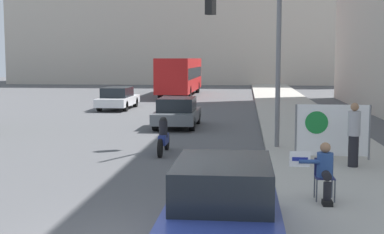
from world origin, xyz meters
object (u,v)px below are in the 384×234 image
at_px(parked_car_curbside, 223,204).
at_px(car_on_road_nearest, 177,112).
at_px(protest_banner, 332,130).
at_px(city_bus_on_road, 180,74).
at_px(traffic_light_pole, 252,34).
at_px(motorcycle_on_road, 163,138).
at_px(seated_protester, 324,170).
at_px(jogger_on_sidewalk, 354,134).
at_px(car_on_road_midblock, 118,98).

xyz_separation_m(parked_car_curbside, car_on_road_nearest, (-2.78, 15.63, -0.05)).
bearing_deg(protest_banner, city_bus_on_road, 105.47).
xyz_separation_m(protest_banner, parked_car_curbside, (-2.91, -7.36, -0.29)).
distance_m(traffic_light_pole, city_bus_on_road, 27.42).
bearing_deg(motorcycle_on_road, city_bus_on_road, 95.84).
bearing_deg(seated_protester, motorcycle_on_road, 133.13).
bearing_deg(traffic_light_pole, seated_protester, -78.73).
distance_m(jogger_on_sidewalk, motorcycle_on_road, 6.20).
relative_size(jogger_on_sidewalk, car_on_road_midblock, 0.38).
bearing_deg(motorcycle_on_road, car_on_road_nearest, 93.53).
bearing_deg(car_on_road_nearest, parked_car_curbside, -79.93).
distance_m(car_on_road_nearest, car_on_road_midblock, 9.68).
bearing_deg(motorcycle_on_road, car_on_road_midblock, 108.94).
distance_m(seated_protester, parked_car_curbside, 3.27).
bearing_deg(traffic_light_pole, parked_car_curbside, -93.08).
relative_size(seated_protester, parked_car_curbside, 0.29).
distance_m(car_on_road_midblock, city_bus_on_road, 12.95).
distance_m(parked_car_curbside, car_on_road_nearest, 15.88).
bearing_deg(city_bus_on_road, traffic_light_pole, -77.87).
xyz_separation_m(seated_protester, car_on_road_midblock, (-9.61, 21.44, -0.13)).
height_order(traffic_light_pole, city_bus_on_road, traffic_light_pole).
relative_size(seated_protester, car_on_road_nearest, 0.29).
relative_size(protest_banner, motorcycle_on_road, 1.07).
bearing_deg(city_bus_on_road, seated_protester, -78.05).
relative_size(car_on_road_midblock, city_bus_on_road, 0.39).
bearing_deg(car_on_road_nearest, seated_protester, -69.87).
height_order(protest_banner, car_on_road_midblock, protest_banner).
bearing_deg(traffic_light_pole, car_on_road_midblock, 120.09).
bearing_deg(seated_protester, jogger_on_sidewalk, 78.16).
bearing_deg(jogger_on_sidewalk, protest_banner, -40.84).
bearing_deg(parked_car_curbside, traffic_light_pole, 86.92).
distance_m(city_bus_on_road, motorcycle_on_road, 28.15).
relative_size(protest_banner, parked_car_curbside, 0.52).
relative_size(traffic_light_pole, motorcycle_on_road, 2.76).
xyz_separation_m(seated_protester, jogger_on_sidewalk, (1.32, 3.71, 0.25)).
height_order(protest_banner, motorcycle_on_road, protest_banner).
bearing_deg(protest_banner, parked_car_curbside, -111.55).
xyz_separation_m(jogger_on_sidewalk, car_on_road_nearest, (-6.10, 9.35, -0.39)).
bearing_deg(parked_car_curbside, seated_protester, 52.06).
bearing_deg(car_on_road_midblock, seated_protester, -65.85).
bearing_deg(parked_car_curbside, car_on_road_midblock, 107.56).
height_order(car_on_road_midblock, city_bus_on_road, city_bus_on_road).
height_order(protest_banner, parked_car_curbside, protest_banner).
bearing_deg(parked_car_curbside, protest_banner, 68.45).
bearing_deg(city_bus_on_road, protest_banner, -74.53).
distance_m(seated_protester, traffic_light_pole, 8.18).
distance_m(seated_protester, protest_banner, 4.87).
relative_size(traffic_light_pole, car_on_road_nearest, 1.36).
bearing_deg(traffic_light_pole, city_bus_on_road, 102.13).
bearing_deg(car_on_road_nearest, motorcycle_on_road, -86.47).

